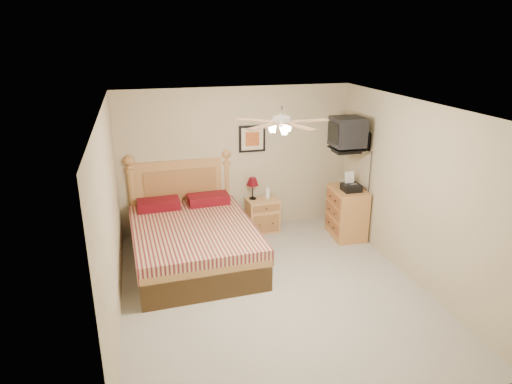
{
  "coord_description": "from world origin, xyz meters",
  "views": [
    {
      "loc": [
        -1.61,
        -5.15,
        3.34
      ],
      "look_at": [
        -0.01,
        0.9,
        1.14
      ],
      "focal_mm": 32.0,
      "sensor_mm": 36.0,
      "label": 1
    }
  ],
  "objects": [
    {
      "name": "bed",
      "position": [
        -0.93,
        1.12,
        0.74
      ],
      "size": [
        1.83,
        2.35,
        1.47
      ],
      "primitive_type": null,
      "rotation": [
        0.0,
        0.0,
        0.04
      ],
      "color": "#AF7237",
      "rests_on": "ground"
    },
    {
      "name": "ceiling",
      "position": [
        0.0,
        0.0,
        2.5
      ],
      "size": [
        4.0,
        4.5,
        0.04
      ],
      "primitive_type": "cube",
      "color": "white",
      "rests_on": "ground"
    },
    {
      "name": "wall_back",
      "position": [
        0.0,
        2.25,
        1.25
      ],
      "size": [
        4.0,
        0.04,
        2.5
      ],
      "primitive_type": "cube",
      "color": "tan",
      "rests_on": "ground"
    },
    {
      "name": "floor",
      "position": [
        0.0,
        0.0,
        0.0
      ],
      "size": [
        4.5,
        4.5,
        0.0
      ],
      "primitive_type": "plane",
      "color": "#9E9A8F",
      "rests_on": "ground"
    },
    {
      "name": "nightstand",
      "position": [
        0.4,
        2.0,
        0.29
      ],
      "size": [
        0.56,
        0.43,
        0.58
      ],
      "primitive_type": "cube",
      "rotation": [
        0.0,
        0.0,
        0.04
      ],
      "color": "#AF7647",
      "rests_on": "ground"
    },
    {
      "name": "wall_front",
      "position": [
        0.0,
        -2.25,
        1.25
      ],
      "size": [
        4.0,
        0.04,
        2.5
      ],
      "primitive_type": "cube",
      "color": "tan",
      "rests_on": "ground"
    },
    {
      "name": "dresser",
      "position": [
        1.73,
        1.42,
        0.43
      ],
      "size": [
        0.55,
        0.75,
        0.85
      ],
      "primitive_type": "cube",
      "rotation": [
        0.0,
        0.0,
        -0.06
      ],
      "color": "#AF783C",
      "rests_on": "ground"
    },
    {
      "name": "wall_right",
      "position": [
        2.0,
        0.0,
        1.25
      ],
      "size": [
        0.04,
        4.5,
        2.5
      ],
      "primitive_type": "cube",
      "color": "tan",
      "rests_on": "ground"
    },
    {
      "name": "lotion_bottle",
      "position": [
        0.5,
        2.04,
        0.7
      ],
      "size": [
        0.12,
        0.12,
        0.24
      ],
      "primitive_type": "imported",
      "rotation": [
        0.0,
        0.0,
        -0.3
      ],
      "color": "white",
      "rests_on": "nightstand"
    },
    {
      "name": "framed_picture",
      "position": [
        0.27,
        2.23,
        1.62
      ],
      "size": [
        0.46,
        0.04,
        0.46
      ],
      "primitive_type": "cube",
      "color": "black",
      "rests_on": "wall_back"
    },
    {
      "name": "fax_machine",
      "position": [
        1.73,
        1.33,
        1.01
      ],
      "size": [
        0.29,
        0.31,
        0.3
      ],
      "primitive_type": null,
      "rotation": [
        0.0,
        0.0,
        -0.01
      ],
      "color": "black",
      "rests_on": "dresser"
    },
    {
      "name": "wall_left",
      "position": [
        -2.0,
        0.0,
        1.25
      ],
      "size": [
        0.04,
        4.5,
        2.5
      ],
      "primitive_type": "cube",
      "color": "tan",
      "rests_on": "ground"
    },
    {
      "name": "table_lamp",
      "position": [
        0.24,
        2.08,
        0.78
      ],
      "size": [
        0.27,
        0.27,
        0.39
      ],
      "primitive_type": null,
      "rotation": [
        0.0,
        0.0,
        -0.38
      ],
      "color": "#5F0914",
      "rests_on": "nightstand"
    },
    {
      "name": "magazine_lower",
      "position": [
        1.72,
        1.72,
        0.87
      ],
      "size": [
        0.22,
        0.29,
        0.03
      ],
      "primitive_type": "imported",
      "rotation": [
        0.0,
        0.0,
        0.01
      ],
      "color": "#A99C87",
      "rests_on": "dresser"
    },
    {
      "name": "ceiling_fan",
      "position": [
        0.0,
        -0.2,
        2.36
      ],
      "size": [
        1.14,
        1.14,
        0.28
      ],
      "primitive_type": null,
      "color": "white",
      "rests_on": "ceiling"
    },
    {
      "name": "magazine_upper",
      "position": [
        1.71,
        1.73,
        0.89
      ],
      "size": [
        0.22,
        0.29,
        0.02
      ],
      "primitive_type": "imported",
      "rotation": [
        0.0,
        0.0,
        0.05
      ],
      "color": "tan",
      "rests_on": "magazine_lower"
    },
    {
      "name": "wall_tv",
      "position": [
        1.75,
        1.34,
        1.81
      ],
      "size": [
        0.56,
        0.46,
        0.58
      ],
      "primitive_type": null,
      "color": "black",
      "rests_on": "wall_right"
    }
  ]
}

